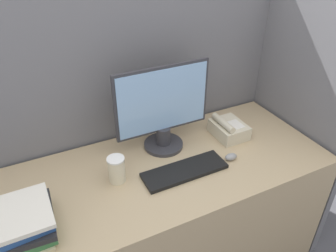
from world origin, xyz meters
TOP-DOWN VIEW (x-y plane):
  - cubicle_panel_rear at (0.00, 0.75)m, footprint 2.09×0.04m
  - cubicle_panel_right at (0.88, 0.39)m, footprint 0.04×0.77m
  - desk at (0.00, 0.36)m, footprint 1.69×0.71m
  - monitor at (0.07, 0.52)m, footprint 0.51×0.21m
  - keyboard at (0.07, 0.28)m, footprint 0.42×0.14m
  - mouse at (0.33, 0.26)m, footprint 0.07×0.04m
  - coffee_cup at (-0.24, 0.37)m, footprint 0.08×0.08m
  - book_stack at (-0.67, 0.24)m, footprint 0.26×0.29m
  - desk_telephone at (0.45, 0.45)m, footprint 0.16×0.20m

SIDE VIEW (x-z plane):
  - desk at x=0.00m, z-range 0.00..0.76m
  - keyboard at x=0.07m, z-range 0.76..0.78m
  - mouse at x=0.33m, z-range 0.76..0.79m
  - desk_telephone at x=0.45m, z-range 0.75..0.86m
  - cubicle_panel_right at x=0.88m, z-range 0.00..1.64m
  - cubicle_panel_rear at x=0.00m, z-range 0.00..1.64m
  - book_stack at x=-0.67m, z-range 0.76..0.89m
  - coffee_cup at x=-0.24m, z-range 0.76..0.89m
  - monitor at x=0.07m, z-range 0.75..1.21m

